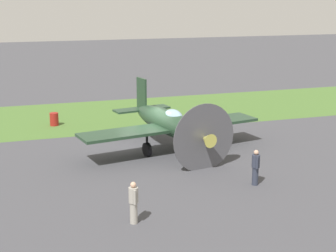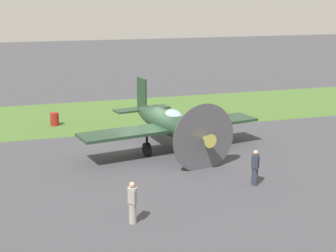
# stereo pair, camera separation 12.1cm
# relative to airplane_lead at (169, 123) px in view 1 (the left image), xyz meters

# --- Properties ---
(ground_plane) EXTENTS (160.00, 160.00, 0.00)m
(ground_plane) POSITION_rel_airplane_lead_xyz_m (1.46, -0.47, -1.64)
(ground_plane) COLOR #424247
(grass_verge) EXTENTS (120.00, 11.00, 0.01)m
(grass_verge) POSITION_rel_airplane_lead_xyz_m (1.46, -10.22, -1.64)
(grass_verge) COLOR #476B2D
(grass_verge) RESTS_ON ground
(airplane_lead) EXTENTS (11.08, 8.83, 3.92)m
(airplane_lead) POSITION_rel_airplane_lead_xyz_m (0.00, 0.00, 0.00)
(airplane_lead) COLOR #233D28
(airplane_lead) RESTS_ON ground
(ground_crew_chief) EXTENTS (0.38, 0.62, 1.73)m
(ground_crew_chief) POSITION_rel_airplane_lead_xyz_m (-2.12, 6.64, -0.73)
(ground_crew_chief) COLOR #2D3342
(ground_crew_chief) RESTS_ON ground
(ground_crew_mechanic) EXTENTS (0.38, 0.63, 1.73)m
(ground_crew_mechanic) POSITION_rel_airplane_lead_xyz_m (4.41, 8.98, -0.73)
(ground_crew_mechanic) COLOR #9E998E
(ground_crew_mechanic) RESTS_ON ground
(fuel_drum) EXTENTS (0.60, 0.60, 0.90)m
(fuel_drum) POSITION_rel_airplane_lead_xyz_m (5.82, -8.09, -1.19)
(fuel_drum) COLOR maroon
(fuel_drum) RESTS_ON ground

